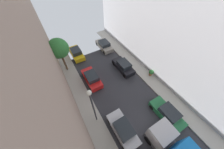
{
  "coord_description": "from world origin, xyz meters",
  "views": [
    {
      "loc": [
        -5.42,
        -0.72,
        13.68
      ],
      "look_at": [
        0.32,
        8.92,
        0.5
      ],
      "focal_mm": 18.13,
      "sensor_mm": 36.0,
      "label": 1
    }
  ],
  "objects": [
    {
      "name": "parked_car_left_4",
      "position": [
        -2.7,
        16.39,
        0.72
      ],
      "size": [
        1.78,
        4.2,
        1.57
      ],
      "color": "gold",
      "rests_on": "ground"
    },
    {
      "name": "parked_car_right_2",
      "position": [
        2.7,
        0.33,
        0.72
      ],
      "size": [
        1.78,
        4.2,
        1.57
      ],
      "color": "#1E6638",
      "rests_on": "ground"
    },
    {
      "name": "parked_car_left_3",
      "position": [
        -2.7,
        9.68,
        0.72
      ],
      "size": [
        1.78,
        4.2,
        1.57
      ],
      "color": "red",
      "rests_on": "ground"
    },
    {
      "name": "potted_plant_0",
      "position": [
        5.55,
        6.02,
        0.77
      ],
      "size": [
        0.71,
        0.71,
        1.08
      ],
      "color": "brown",
      "rests_on": "sidewalk_right"
    },
    {
      "name": "sidewalk_right",
      "position": [
        5.0,
        0.0,
        0.07
      ],
      "size": [
        2.0,
        44.0,
        0.15
      ],
      "primitive_type": "cube",
      "color": "#A8A399",
      "rests_on": "ground"
    },
    {
      "name": "ground",
      "position": [
        0.0,
        0.0,
        0.0
      ],
      "size": [
        32.0,
        32.0,
        0.0
      ],
      "primitive_type": "plane",
      "color": "#2D2D33"
    },
    {
      "name": "street_tree_0",
      "position": [
        -5.21,
        13.94,
        4.21
      ],
      "size": [
        2.82,
        2.82,
        5.5
      ],
      "color": "brown",
      "rests_on": "sidewalk_left"
    },
    {
      "name": "parked_car_right_3",
      "position": [
        2.7,
        9.36,
        0.72
      ],
      "size": [
        1.78,
        4.2,
        1.57
      ],
      "color": "black",
      "rests_on": "ground"
    },
    {
      "name": "parked_car_right_4",
      "position": [
        2.7,
        15.9,
        0.72
      ],
      "size": [
        1.78,
        4.2,
        1.57
      ],
      "color": "gray",
      "rests_on": "ground"
    },
    {
      "name": "lamp_post",
      "position": [
        -4.6,
        4.17,
        4.12
      ],
      "size": [
        0.44,
        0.44,
        6.11
      ],
      "color": "#333338",
      "rests_on": "sidewalk_left"
    },
    {
      "name": "parked_car_left_2",
      "position": [
        -2.7,
        1.55,
        0.72
      ],
      "size": [
        1.78,
        4.2,
        1.57
      ],
      "color": "silver",
      "rests_on": "ground"
    }
  ]
}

